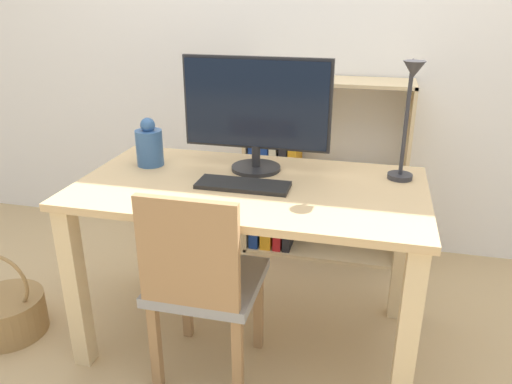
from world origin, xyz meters
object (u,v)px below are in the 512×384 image
(monitor, at_px, (256,109))
(vase, at_px, (149,145))
(bookshelf, at_px, (295,176))
(desk_lamp, at_px, (408,110))
(chair, at_px, (202,281))
(basket, at_px, (8,313))
(keyboard, at_px, (243,185))

(monitor, height_order, vase, monitor)
(vase, bearing_deg, bookshelf, 55.38)
(vase, xyz_separation_m, desk_lamp, (1.06, 0.03, 0.21))
(chair, height_order, basket, chair)
(bookshelf, relative_size, basket, 2.54)
(desk_lamp, xyz_separation_m, bookshelf, (-0.54, 0.73, -0.57))
(monitor, bearing_deg, vase, -173.90)
(monitor, relative_size, bookshelf, 0.61)
(chair, distance_m, bookshelf, 1.17)
(monitor, relative_size, desk_lamp, 1.28)
(keyboard, distance_m, chair, 0.40)
(chair, relative_size, basket, 2.07)
(keyboard, distance_m, desk_lamp, 0.69)
(monitor, height_order, basket, monitor)
(keyboard, bearing_deg, desk_lamp, 17.51)
(chair, bearing_deg, monitor, 81.71)
(bookshelf, bearing_deg, basket, -135.12)
(keyboard, relative_size, vase, 1.72)
(basket, bearing_deg, keyboard, 10.29)
(vase, bearing_deg, basket, -149.19)
(keyboard, height_order, chair, chair)
(keyboard, xyz_separation_m, basket, (-1.05, -0.19, -0.64))
(monitor, bearing_deg, chair, -101.82)
(chair, distance_m, basket, 1.02)
(monitor, xyz_separation_m, vase, (-0.46, -0.05, -0.17))
(keyboard, relative_size, bookshelf, 0.36)
(vase, xyz_separation_m, basket, (-0.59, -0.35, -0.72))
(bookshelf, bearing_deg, vase, -124.62)
(vase, relative_size, bookshelf, 0.21)
(monitor, relative_size, chair, 0.75)
(basket, bearing_deg, monitor, 20.85)
(vase, relative_size, basket, 0.53)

